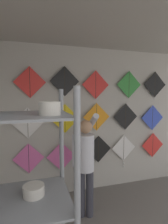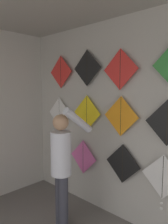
{
  "view_description": "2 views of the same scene",
  "coord_description": "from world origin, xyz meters",
  "views": [
    {
      "loc": [
        -1.21,
        0.62,
        1.9
      ],
      "look_at": [
        -0.33,
        3.55,
        1.61
      ],
      "focal_mm": 28.0,
      "sensor_mm": 36.0,
      "label": 1
    },
    {
      "loc": [
        1.64,
        1.35,
        1.87
      ],
      "look_at": [
        -0.46,
        3.55,
        1.52
      ],
      "focal_mm": 35.0,
      "sensor_mm": 36.0,
      "label": 2
    }
  ],
  "objects": [
    {
      "name": "back_panel",
      "position": [
        0.0,
        3.88,
        1.4
      ],
      "size": [
        4.56,
        0.06,
        2.8
      ],
      "primitive_type": "cube",
      "color": "#BCB7AD",
      "rests_on": "ground"
    },
    {
      "name": "shopkeeper",
      "position": [
        -0.44,
        3.12,
        0.92
      ],
      "size": [
        0.4,
        0.52,
        1.63
      ],
      "rotation": [
        0.0,
        0.0,
        -0.31
      ],
      "color": "#383842",
      "rests_on": "ground"
    },
    {
      "name": "kite_0",
      "position": [
        -1.29,
        3.79,
        0.78
      ],
      "size": [
        0.54,
        0.01,
        0.54
      ],
      "color": "pink"
    },
    {
      "name": "kite_1",
      "position": [
        -0.71,
        3.79,
        0.76
      ],
      "size": [
        0.54,
        0.01,
        0.54
      ],
      "color": "pink"
    },
    {
      "name": "kite_2",
      "position": [
        0.04,
        3.79,
        0.83
      ],
      "size": [
        0.54,
        0.01,
        0.54
      ],
      "color": "black"
    },
    {
      "name": "kite_3",
      "position": [
        0.6,
        3.79,
        0.79
      ],
      "size": [
        0.54,
        0.04,
        0.68
      ],
      "color": "white"
    },
    {
      "name": "kite_5",
      "position": [
        -1.29,
        3.79,
        1.42
      ],
      "size": [
        0.54,
        0.01,
        0.54
      ],
      "color": "white"
    },
    {
      "name": "kite_6",
      "position": [
        -0.63,
        3.79,
        1.47
      ],
      "size": [
        0.54,
        0.01,
        0.54
      ],
      "color": "yellow"
    },
    {
      "name": "kite_7",
      "position": [
        -0.01,
        3.79,
        1.48
      ],
      "size": [
        0.54,
        0.01,
        0.54
      ],
      "color": "orange"
    },
    {
      "name": "kite_8",
      "position": [
        0.63,
        3.79,
        1.46
      ],
      "size": [
        0.54,
        0.01,
        0.54
      ],
      "color": "black"
    },
    {
      "name": "kite_10",
      "position": [
        -1.23,
        3.79,
        2.13
      ],
      "size": [
        0.54,
        0.01,
        0.54
      ],
      "color": "red"
    },
    {
      "name": "kite_11",
      "position": [
        -0.63,
        3.79,
        2.15
      ],
      "size": [
        0.54,
        0.01,
        0.54
      ],
      "color": "black"
    },
    {
      "name": "kite_12",
      "position": [
        -0.03,
        3.79,
        2.1
      ],
      "size": [
        0.54,
        0.01,
        0.54
      ],
      "color": "red"
    }
  ]
}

